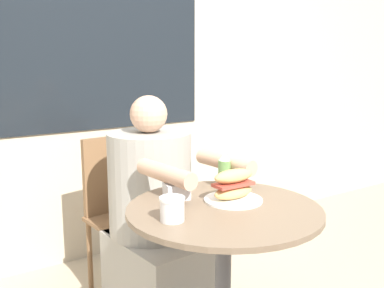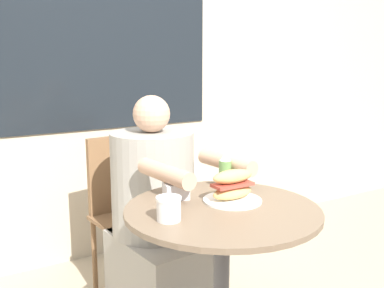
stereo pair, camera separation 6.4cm
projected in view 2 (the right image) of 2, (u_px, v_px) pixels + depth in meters
name	position (u px, v px, depth m)	size (l,w,h in m)	color
storefront_wall	(84.00, 39.00, 2.75)	(8.00, 0.09, 2.80)	#B7A88E
cafe_table	(222.00, 260.00, 1.66)	(0.71, 0.71, 0.75)	brown
diner_chair	(126.00, 201.00, 2.44)	(0.41, 0.41, 0.87)	brown
seated_diner	(158.00, 229.00, 2.15)	(0.44, 0.73, 1.12)	gray
sandwich_on_plate	(233.00, 188.00, 1.68)	(0.22, 0.22, 0.12)	white
drink_cup	(169.00, 209.00, 1.49)	(0.09, 0.09, 0.08)	silver
napkin_box	(176.00, 190.00, 1.73)	(0.11, 0.11, 0.06)	silver
condiment_bottle	(225.00, 171.00, 1.85)	(0.05, 0.05, 0.15)	#66934C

